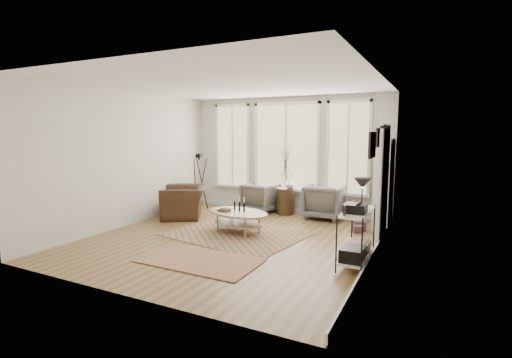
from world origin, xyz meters
The scene contains 17 objects.
room centered at (0.02, 0.03, 1.43)m, with size 5.50×5.54×2.90m.
bay_window centered at (0.00, 2.71, 1.61)m, with size 4.14×0.12×2.24m.
door centered at (2.57, 1.15, 1.12)m, with size 0.09×1.06×2.22m.
bookcase centered at (2.44, 2.23, 0.96)m, with size 0.31×0.85×2.06m.
low_shelf centered at (2.38, -0.30, 0.51)m, with size 0.38×1.08×1.30m.
wall_art centered at (2.58, -0.27, 1.88)m, with size 0.04×0.88×0.44m.
rug_main centered at (-0.09, 0.28, 0.01)m, with size 2.53×1.90×0.01m, color brown.
rug_runner centered at (0.14, -1.29, 0.01)m, with size 1.89×1.05×0.01m, color maroon.
coffee_table centered at (-0.14, 0.46, 0.34)m, with size 1.52×1.15×0.62m.
armchair_left centered at (-0.57, 2.45, 0.37)m, with size 0.78×0.80×0.73m, color #60605C.
armchair_right centered at (1.10, 2.45, 0.40)m, with size 0.85×0.88×0.80m, color #60605C.
side_table centered at (0.10, 2.45, 0.88)m, with size 0.44×0.44×1.83m.
vase centered at (0.22, 2.45, 0.77)m, with size 0.22×0.22×0.23m, color silver.
accent_chair centered at (-1.97, 1.09, 0.37)m, with size 0.99×1.14×0.74m, color #392517.
tripod_camera centered at (-2.15, 2.00, 0.68)m, with size 0.52×0.52×1.47m.
book_stack_near centered at (2.05, 1.78, 0.10)m, with size 0.24×0.31×0.20m, color brown.
book_stack_far centered at (2.05, 1.53, 0.07)m, with size 0.18×0.23×0.15m, color brown.
Camera 1 is at (3.46, -5.98, 2.04)m, focal length 26.00 mm.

